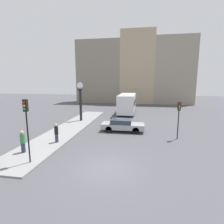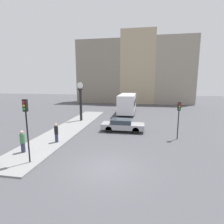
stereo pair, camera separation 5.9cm
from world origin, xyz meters
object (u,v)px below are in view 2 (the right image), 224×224
Objects in this scene: street_clock at (81,102)px; pedestrian_black_jacket at (56,133)px; bus_distant at (127,103)px; pedestrian_green_hoodie at (23,141)px; traffic_light_far at (179,113)px; traffic_light_near at (26,118)px; sedan_car at (122,125)px.

pedestrian_black_jacket is at bearing -84.44° from street_clock.
pedestrian_green_hoodie is at bearing -109.09° from bus_distant.
bus_distant is at bearing 72.70° from pedestrian_black_jacket.
bus_distant is 2.27× the size of traffic_light_far.
pedestrian_black_jacket is (-0.11, 3.88, -2.08)m from traffic_light_near.
traffic_light_far is 2.09× the size of pedestrian_green_hoodie.
traffic_light_near reaches higher than pedestrian_green_hoodie.
bus_distant reaches higher than sedan_car.
street_clock reaches higher than sedan_car.
street_clock is 11.16m from pedestrian_green_hoodie.
pedestrian_green_hoodie is (-6.18, -17.86, -0.87)m from bus_distant.
traffic_light_near is (-5.08, -8.54, 2.34)m from sedan_car.
traffic_light_near is 2.93m from pedestrian_green_hoodie.
pedestrian_green_hoodie reaches higher than sedan_car.
bus_distant is at bearing 50.55° from street_clock.
sedan_car is 0.58× the size of bus_distant.
street_clock is (-0.94, 12.43, -0.40)m from traffic_light_near.
traffic_light_far is 0.67× the size of street_clock.
pedestrian_black_jacket is 2.83m from pedestrian_green_hoodie.
bus_distant is 1.91× the size of traffic_light_near.
traffic_light_near is 1.19× the size of traffic_light_far.
pedestrian_black_jacket and pedestrian_green_hoodie have the same top height.
sedan_car is 7.43m from street_clock.
street_clock is (-11.33, 5.63, 0.15)m from traffic_light_far.
traffic_light_near reaches higher than traffic_light_far.
traffic_light_near is 2.49× the size of pedestrian_black_jacket.
pedestrian_green_hoodie is at bearing -132.68° from sedan_car.
sedan_car is at bearing 59.26° from traffic_light_near.
bus_distant is at bearing 76.34° from traffic_light_near.
traffic_light_near reaches higher than pedestrian_black_jacket.
pedestrian_black_jacket is (-5.19, -4.67, 0.26)m from sedan_car.
traffic_light_far reaches higher than pedestrian_green_hoodie.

